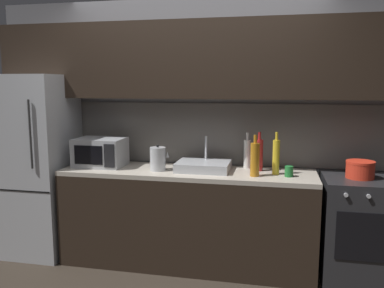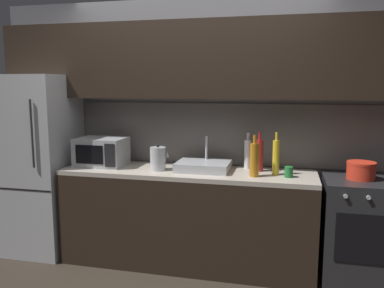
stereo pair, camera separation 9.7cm
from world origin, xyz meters
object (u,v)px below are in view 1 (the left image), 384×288
refrigerator (37,165)px  microwave (100,152)px  oven_range (358,229)px  wine_bottle_amber (255,159)px  wine_bottle_yellow (276,157)px  cooking_pot (360,170)px  kettle (158,159)px  mug_green (289,171)px  wine_bottle_white (247,153)px  wine_bottle_red (259,155)px

refrigerator → microwave: refrigerator is taller
oven_range → microwave: bearing=179.5°
wine_bottle_amber → oven_range: bearing=7.1°
wine_bottle_yellow → cooking_pot: size_ratio=1.59×
kettle → wine_bottle_amber: wine_bottle_amber is taller
refrigerator → wine_bottle_yellow: refrigerator is taller
mug_green → cooking_pot: (0.58, 0.07, 0.03)m
oven_range → wine_bottle_amber: wine_bottle_amber is taller
kettle → wine_bottle_yellow: 1.06m
oven_range → wine_bottle_white: size_ratio=2.67×
refrigerator → oven_range: refrigerator is taller
mug_green → wine_bottle_yellow: bearing=147.4°
kettle → mug_green: kettle is taller
microwave → wine_bottle_amber: size_ratio=1.29×
refrigerator → oven_range: (3.04, -0.00, -0.44)m
wine_bottle_yellow → microwave: bearing=179.4°
wine_bottle_yellow → wine_bottle_red: size_ratio=1.05×
refrigerator → wine_bottle_red: 2.19m
wine_bottle_yellow → mug_green: bearing=-32.6°
microwave → wine_bottle_red: bearing=3.7°
oven_range → wine_bottle_white: bearing=167.4°
microwave → wine_bottle_amber: bearing=-5.0°
refrigerator → wine_bottle_amber: size_ratio=4.97×
refrigerator → wine_bottle_white: (2.07, 0.22, 0.15)m
refrigerator → cooking_pot: refrigerator is taller
microwave → wine_bottle_amber: wine_bottle_amber is taller
mug_green → cooking_pot: cooking_pot is taller
microwave → wine_bottle_yellow: wine_bottle_yellow is taller
kettle → wine_bottle_white: (0.79, 0.28, 0.03)m
kettle → wine_bottle_red: bearing=11.0°
cooking_pot → wine_bottle_red: bearing=172.2°
microwave → refrigerator: bearing=-178.4°
wine_bottle_red → cooking_pot: 0.86m
kettle → mug_green: 1.17m
oven_range → mug_green: size_ratio=9.84×
refrigerator → oven_range: bearing=-0.0°
microwave → wine_bottle_yellow: 1.66m
wine_bottle_amber → wine_bottle_red: (0.03, 0.23, 0.00)m
oven_range → wine_bottle_red: bearing=172.2°
refrigerator → oven_range: size_ratio=1.97×
cooking_pot → kettle: bearing=-178.0°
oven_range → wine_bottle_yellow: 0.93m
microwave → wine_bottle_white: bearing=8.1°
microwave → mug_green: (1.77, -0.09, -0.09)m
kettle → wine_bottle_white: bearing=19.2°
refrigerator → mug_green: refrigerator is taller
wine_bottle_yellow → mug_green: (0.11, -0.07, -0.11)m
wine_bottle_white → mug_green: bearing=-37.1°
wine_bottle_white → mug_green: size_ratio=3.69×
wine_bottle_amber → wine_bottle_red: 0.23m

